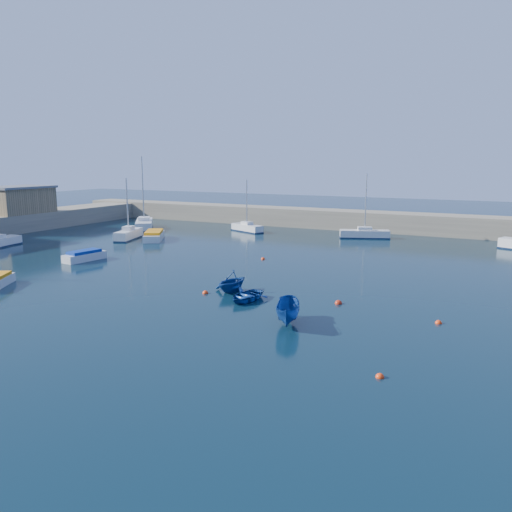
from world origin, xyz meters
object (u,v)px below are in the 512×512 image
at_px(motorboat_1, 84,256).
at_px(dinghy_center, 246,296).
at_px(sailboat_3, 129,234).
at_px(dinghy_right, 288,312).
at_px(motorboat_2, 154,236).
at_px(brick_shed_a, 18,201).
at_px(sailboat_5, 247,228).
at_px(sailboat_6, 365,234).
at_px(dinghy_left, 232,281).
at_px(sailboat_4, 144,224).

relative_size(motorboat_1, dinghy_center, 1.36).
height_order(sailboat_3, dinghy_right, sailboat_3).
distance_m(sailboat_3, motorboat_2, 3.26).
xyz_separation_m(brick_shed_a, sailboat_5, (28.56, 13.19, -3.55)).
distance_m(brick_shed_a, motorboat_1, 26.99).
height_order(sailboat_5, sailboat_6, sailboat_6).
xyz_separation_m(sailboat_3, sailboat_6, (25.60, 14.03, -0.08)).
relative_size(sailboat_5, dinghy_right, 1.91).
bearing_deg(sailboat_6, brick_shed_a, 87.56).
distance_m(motorboat_1, dinghy_left, 18.85).
height_order(brick_shed_a, sailboat_4, sailboat_4).
relative_size(brick_shed_a, sailboat_5, 1.14).
xyz_separation_m(motorboat_1, dinghy_right, (25.06, -8.62, 0.23)).
xyz_separation_m(sailboat_3, sailboat_5, (9.79, 12.53, -0.09)).
height_order(sailboat_4, motorboat_2, sailboat_4).
relative_size(brick_shed_a, dinghy_right, 2.18).
relative_size(sailboat_6, dinghy_left, 2.62).
relative_size(brick_shed_a, dinghy_left, 2.64).
height_order(brick_shed_a, dinghy_center, brick_shed_a).
bearing_deg(motorboat_2, dinghy_left, -70.71).
xyz_separation_m(sailboat_3, dinghy_right, (30.34, -21.00, 0.07)).
bearing_deg(sailboat_6, dinghy_right, 166.94).
bearing_deg(sailboat_4, dinghy_center, -78.25).
xyz_separation_m(motorboat_2, dinghy_right, (27.23, -21.98, 0.18)).
distance_m(motorboat_1, dinghy_center, 21.19).
relative_size(motorboat_1, motorboat_2, 0.75).
relative_size(sailboat_3, dinghy_center, 2.35).
relative_size(sailboat_5, dinghy_left, 2.31).
bearing_deg(dinghy_center, sailboat_6, 96.07).
xyz_separation_m(sailboat_4, dinghy_center, (30.42, -26.34, -0.33)).
xyz_separation_m(sailboat_4, motorboat_1, (9.91, -20.98, -0.19)).
bearing_deg(dinghy_right, motorboat_2, 121.25).
bearing_deg(dinghy_right, dinghy_center, 124.55).
xyz_separation_m(sailboat_6, dinghy_left, (-1.85, -30.16, 0.24)).
bearing_deg(motorboat_2, motorboat_1, -111.85).
bearing_deg(brick_shed_a, dinghy_center, -20.97).
distance_m(sailboat_6, dinghy_center, 31.77).
bearing_deg(sailboat_4, motorboat_2, -81.90).
bearing_deg(dinghy_left, dinghy_center, -28.65).
bearing_deg(sailboat_4, dinghy_left, -78.42).
distance_m(sailboat_4, dinghy_right, 45.82).
bearing_deg(motorboat_1, brick_shed_a, 162.16).
distance_m(sailboat_5, dinghy_left, 31.88).
height_order(sailboat_6, dinghy_center, sailboat_6).
bearing_deg(motorboat_2, brick_shed_a, 153.23).
height_order(sailboat_5, dinghy_center, sailboat_5).
distance_m(sailboat_3, sailboat_5, 15.90).
relative_size(sailboat_3, sailboat_5, 1.06).
relative_size(sailboat_6, motorboat_2, 1.39).
distance_m(sailboat_5, sailboat_6, 15.88).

